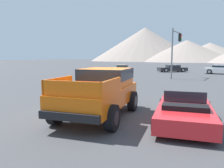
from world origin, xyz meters
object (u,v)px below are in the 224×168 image
object	(u,v)px
red_convertible_car	(184,112)
parked_car_dark	(172,68)
parked_car_tan	(121,68)
traffic_light_main	(176,44)
parked_car_white	(221,69)
orange_pickup_truck	(101,89)

from	to	relation	value
red_convertible_car	parked_car_dark	distance (m)	28.14
parked_car_dark	parked_car_tan	xyz separation A→B (m)	(-6.33, -5.33, 0.03)
red_convertible_car	traffic_light_main	bearing A→B (deg)	92.75
parked_car_dark	traffic_light_main	xyz separation A→B (m)	(3.25, -9.96, 3.17)
parked_car_white	parked_car_tan	distance (m)	14.04
parked_car_dark	traffic_light_main	distance (m)	10.94
parked_car_dark	parked_car_tan	distance (m)	8.28
parked_car_dark	orange_pickup_truck	bearing A→B (deg)	150.46
parked_car_white	traffic_light_main	xyz separation A→B (m)	(-3.75, -9.04, 3.10)
red_convertible_car	parked_car_tan	world-z (taller)	parked_car_tan
red_convertible_car	parked_car_tan	distance (m)	26.09
red_convertible_car	traffic_light_main	distance (m)	17.97
orange_pickup_truck	traffic_light_main	size ratio (longest dim) A/B	0.96
orange_pickup_truck	red_convertible_car	size ratio (longest dim) A/B	1.15
orange_pickup_truck	parked_car_white	distance (m)	26.59
traffic_light_main	parked_car_dark	bearing A→B (deg)	18.08
parked_car_tan	traffic_light_main	distance (m)	11.09
orange_pickup_truck	parked_car_tan	xyz separation A→B (m)	(-11.62, 22.12, -0.47)
red_convertible_car	parked_car_white	size ratio (longest dim) A/B	1.05
parked_car_dark	parked_car_tan	bearing A→B (deg)	89.67
red_convertible_car	parked_car_tan	bearing A→B (deg)	110.13
orange_pickup_truck	parked_car_dark	bearing A→B (deg)	87.40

